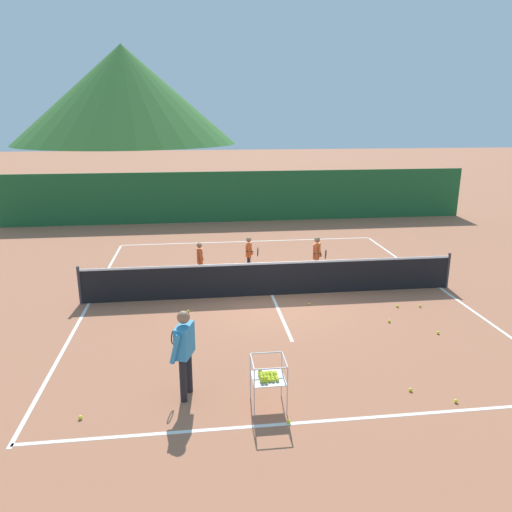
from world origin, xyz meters
TOP-DOWN VIEW (x-y plane):
  - ground_plane at (0.00, 0.00)m, footprint 120.00×120.00m
  - line_baseline_near at (0.00, -5.92)m, footprint 10.02×0.08m
  - line_baseline_far at (0.00, 6.11)m, footprint 10.02×0.08m
  - line_sideline_west at (-5.01, 0.00)m, footprint 0.08×12.04m
  - line_sideline_east at (5.01, 0.00)m, footprint 0.08×12.04m
  - line_service_center at (0.00, 0.00)m, footprint 0.08×5.94m
  - tennis_net at (0.00, 0.00)m, footprint 10.51×0.08m
  - instructor at (-2.33, -4.87)m, footprint 0.46×0.82m
  - student_0 at (-1.99, 1.52)m, footprint 0.21×0.48m
  - student_1 at (-0.42, 1.99)m, footprint 0.41×0.64m
  - student_2 at (1.61, 1.33)m, footprint 0.42×0.71m
  - ball_cart at (-0.92, -5.39)m, footprint 0.58×0.58m
  - tennis_ball_0 at (2.40, -5.69)m, footprint 0.07×0.07m
  - tennis_ball_1 at (3.44, -2.99)m, footprint 0.07×0.07m
  - tennis_ball_2 at (-0.65, -5.91)m, footprint 0.07×0.07m
  - tennis_ball_3 at (1.76, -5.24)m, footprint 0.07×0.07m
  - tennis_ball_4 at (3.76, -1.37)m, footprint 0.07×0.07m
  - tennis_ball_5 at (2.57, -2.22)m, footprint 0.07×0.07m
  - tennis_ball_6 at (3.16, -1.31)m, footprint 0.07×0.07m
  - tennis_ball_7 at (-4.09, -5.37)m, footprint 0.07×0.07m
  - tennis_ball_8 at (0.88, -0.87)m, footprint 0.07×0.07m
  - tennis_ball_9 at (-2.34, -0.96)m, footprint 0.07×0.07m
  - windscreen_fence at (0.00, 10.04)m, footprint 22.05×0.08m
  - hill_0 at (-13.85, 78.04)m, footprint 38.44×38.44m

SIDE VIEW (x-z plane):
  - ground_plane at x=0.00m, z-range 0.00..0.00m
  - line_baseline_near at x=0.00m, z-range 0.00..0.01m
  - line_baseline_far at x=0.00m, z-range 0.00..0.01m
  - line_sideline_west at x=-5.01m, z-range 0.00..0.01m
  - line_sideline_east at x=5.01m, z-range 0.00..0.01m
  - line_service_center at x=0.00m, z-range 0.00..0.01m
  - tennis_ball_0 at x=2.40m, z-range 0.00..0.07m
  - tennis_ball_1 at x=3.44m, z-range 0.00..0.07m
  - tennis_ball_2 at x=-0.65m, z-range 0.00..0.07m
  - tennis_ball_3 at x=1.76m, z-range 0.00..0.07m
  - tennis_ball_4 at x=3.76m, z-range 0.00..0.07m
  - tennis_ball_5 at x=2.57m, z-range 0.00..0.07m
  - tennis_ball_6 at x=3.16m, z-range 0.00..0.07m
  - tennis_ball_7 at x=-4.09m, z-range 0.00..0.07m
  - tennis_ball_8 at x=0.88m, z-range 0.00..0.07m
  - tennis_ball_9 at x=-2.34m, z-range 0.00..0.07m
  - tennis_net at x=0.00m, z-range -0.03..1.02m
  - ball_cart at x=-0.92m, z-range 0.14..1.04m
  - student_0 at x=-1.99m, z-range 0.12..1.32m
  - student_1 at x=-0.42m, z-range 0.12..1.33m
  - student_2 at x=1.61m, z-range 0.13..1.45m
  - instructor at x=-2.33m, z-range 0.17..1.82m
  - windscreen_fence at x=0.00m, z-range 0.00..2.38m
  - hill_0 at x=-13.85m, z-range 0.00..16.54m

